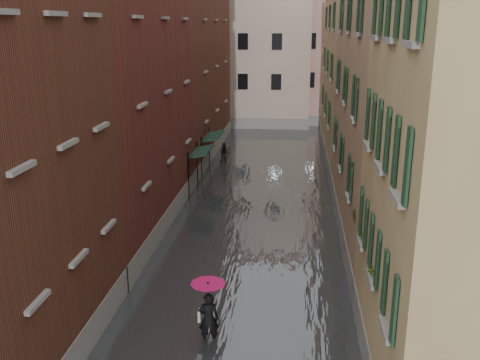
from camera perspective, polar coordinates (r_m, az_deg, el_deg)
The scene contains 13 objects.
ground at distance 17.77m, azimuth -0.98°, elevation -16.14°, with size 120.00×120.00×0.00m, color #515153.
floodwater at distance 29.49m, azimuth 2.10°, elevation -2.32°, with size 10.00×60.00×0.20m, color #51575A.
building_left_mid at distance 25.68m, azimuth -14.37°, elevation 8.49°, with size 6.00×14.00×12.50m, color #5D241D.
building_left_far at distance 39.95m, azimuth -6.95°, elevation 12.61°, with size 6.00×16.00×14.00m, color brown.
building_right_mid at distance 24.60m, azimuth 18.24°, elevation 8.44°, with size 6.00×14.00×13.00m, color tan.
building_right_far at distance 39.39m, azimuth 13.74°, elevation 10.39°, with size 6.00×16.00×11.50m, color #A17953.
building_end_cream at distance 53.18m, azimuth 0.81°, elevation 13.10°, with size 12.00×9.00×13.00m, color beige.
building_end_pink at distance 55.14m, azimuth 10.59°, elevation 12.43°, with size 10.00×9.00×12.00m, color #CE9891.
awning_near at distance 30.54m, azimuth -4.23°, elevation 2.91°, with size 1.09×2.71×2.80m.
awning_far at distance 34.70m, azimuth -2.96°, elevation 4.59°, with size 1.09×3.12×2.80m.
window_planters at distance 16.66m, azimuth 13.44°, elevation -5.36°, with size 0.59×5.48×0.84m.
pedestrian_main at distance 16.70m, azimuth -3.41°, elevation -13.28°, with size 1.07×1.07×2.06m.
pedestrian_far at distance 37.12m, azimuth -1.63°, elevation 2.78°, with size 0.80×0.62×1.64m, color black.
Camera 1 is at (1.87, -14.86, 9.56)m, focal length 40.00 mm.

